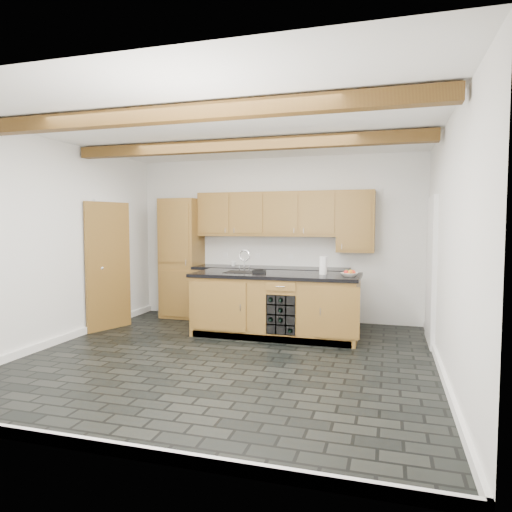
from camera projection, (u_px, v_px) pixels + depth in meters
The scene contains 10 objects.
ground at pixel (227, 358), 5.65m from camera, with size 5.00×5.00×0.00m, color black.
room_shell at pixel (234, 234), 6.08m from camera, with size 5.01×5.00×5.00m.
back_cabinetry at pixel (251, 264), 7.83m from camera, with size 3.65×0.62×2.20m.
island at pixel (276, 304), 6.76m from camera, with size 2.48×0.96×0.93m.
faucet at pixel (241, 270), 6.93m from camera, with size 0.45×0.40×0.34m.
kitchen_scale at pixel (259, 271), 6.78m from camera, with size 0.21×0.14×0.06m.
fruit_bowl at pixel (349, 275), 6.32m from camera, with size 0.22×0.22×0.05m, color white.
fruit_cluster at pixel (349, 272), 6.32m from camera, with size 0.16×0.17×0.07m.
paper_towel at pixel (323, 266), 6.58m from camera, with size 0.11×0.11×0.26m, color white.
mug at pixel (233, 264), 7.88m from camera, with size 0.09×0.09×0.08m, color white.
Camera 1 is at (1.90, -5.23, 1.66)m, focal length 32.00 mm.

